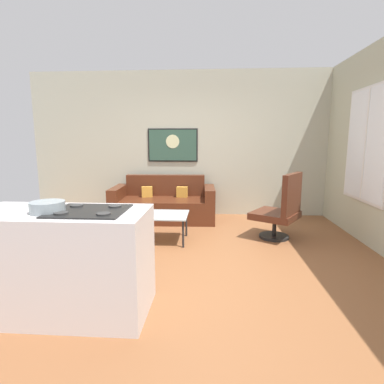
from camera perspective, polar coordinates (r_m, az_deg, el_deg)
ground at (r=3.96m, az=-2.39°, el=-12.51°), size 6.40×6.40×0.04m
back_wall at (r=6.09m, az=0.03°, el=8.93°), size 6.40×0.05×2.80m
couch at (r=5.74m, az=-5.25°, el=-2.43°), size 1.91×0.95×0.81m
coffee_table at (r=4.51m, az=-6.31°, el=-4.53°), size 0.87×0.62×0.41m
armchair at (r=4.75m, az=16.33°, el=-3.16°), size 0.86×0.87×1.00m
kitchen_counter at (r=2.89m, az=-23.03°, el=-11.91°), size 1.46×0.69×0.92m
mixing_bowl at (r=2.74m, az=-25.39°, el=-2.58°), size 0.27×0.27×0.09m
wall_painting at (r=6.08m, az=-3.62°, el=8.74°), size 0.98×0.03×0.65m
window at (r=5.04m, az=29.74°, el=7.66°), size 0.03×1.19×1.64m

